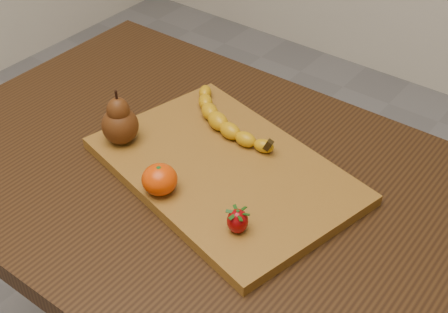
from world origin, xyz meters
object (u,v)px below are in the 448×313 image
Objects in this scene: pear at (119,117)px; table at (194,208)px; cutting_board at (224,170)px; mandarin at (160,179)px.

table is at bearing 15.16° from pear.
mandarin reaches higher than cutting_board.
cutting_board is at bearing 15.88° from pear.
cutting_board reaches higher than table.
cutting_board is 7.64× the size of mandarin.
pear is at bearing -164.84° from table.
table is 9.64× the size of pear.
table is at bearing 97.91° from mandarin.
table is 0.22m from pear.
pear reaches higher than cutting_board.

